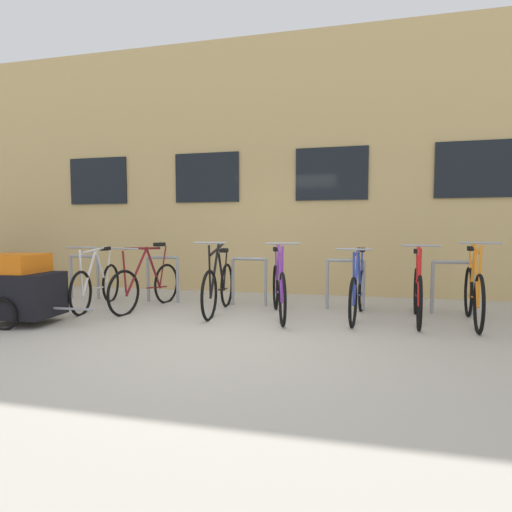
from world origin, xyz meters
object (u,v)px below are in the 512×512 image
object	(u,v)px
bicycle_orange	(473,293)
bicycle_red	(418,292)
bicycle_maroon	(147,284)
bicycle_black	(219,286)
bicycle_blue	(358,291)
bicycle_white	(97,284)
bike_trailer	(20,288)
bicycle_purple	(279,289)

from	to	relation	value
bicycle_orange	bicycle_red	xyz separation A→B (m)	(-0.68, 0.01, -0.01)
bicycle_maroon	bicycle_black	bearing A→B (deg)	-1.26
bicycle_blue	bicycle_black	world-z (taller)	bicycle_black
bicycle_orange	bicycle_blue	bearing A→B (deg)	179.37
bicycle_white	bike_trailer	world-z (taller)	bicycle_white
bicycle_purple	bicycle_red	xyz separation A→B (m)	(1.86, 0.13, -0.01)
bicycle_red	bike_trailer	distance (m)	5.21
bike_trailer	bicycle_black	bearing A→B (deg)	28.14
bicycle_purple	bike_trailer	distance (m)	3.39
bicycle_maroon	bicycle_orange	distance (m)	4.61
bicycle_white	bicycle_orange	xyz separation A→B (m)	(5.41, 0.13, 0.03)
bicycle_blue	bicycle_orange	size ratio (longest dim) A/B	1.00
bicycle_maroon	bicycle_purple	bearing A→B (deg)	-2.41
bicycle_blue	bicycle_orange	world-z (taller)	bicycle_orange
bicycle_blue	bicycle_black	size ratio (longest dim) A/B	1.00
bicycle_orange	bicycle_red	size ratio (longest dim) A/B	1.00
bicycle_purple	bicycle_white	bearing A→B (deg)	-179.69
bicycle_purple	bicycle_orange	world-z (taller)	bicycle_orange
bicycle_red	bicycle_white	bearing A→B (deg)	-178.27
bicycle_maroon	bicycle_white	bearing A→B (deg)	-172.66
bicycle_orange	bike_trailer	xyz separation A→B (m)	(-5.72, -1.28, 0.07)
bicycle_red	bike_trailer	size ratio (longest dim) A/B	1.14
bicycle_maroon	bicycle_red	size ratio (longest dim) A/B	1.02
bicycle_white	bicycle_orange	world-z (taller)	bicycle_orange
bicycle_blue	bicycle_black	bearing A→B (deg)	-177.99
bicycle_white	bicycle_black	world-z (taller)	bicycle_black
bicycle_purple	bicycle_red	size ratio (longest dim) A/B	1.03
bicycle_white	bicycle_orange	distance (m)	5.41
bicycle_red	bike_trailer	bearing A→B (deg)	-165.68
bicycle_maroon	bike_trailer	xyz separation A→B (m)	(-1.11, -1.25, 0.09)
bicycle_white	bicycle_red	xyz separation A→B (m)	(4.73, 0.14, 0.01)
bicycle_blue	bicycle_maroon	bearing A→B (deg)	-179.20
bicycle_blue	bicycle_white	size ratio (longest dim) A/B	0.99
bicycle_blue	bicycle_purple	world-z (taller)	bicycle_purple
bike_trailer	bicycle_maroon	bearing A→B (deg)	48.28
bicycle_white	bicycle_orange	bearing A→B (deg)	1.39
bicycle_white	bicycle_red	distance (m)	4.73
bicycle_purple	bicycle_maroon	size ratio (longest dim) A/B	1.00
bicycle_white	bicycle_red	size ratio (longest dim) A/B	1.01
bicycle_blue	bicycle_maroon	world-z (taller)	bicycle_maroon
bike_trailer	bicycle_white	bearing A→B (deg)	74.68
bicycle_red	bicycle_maroon	bearing A→B (deg)	-179.42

